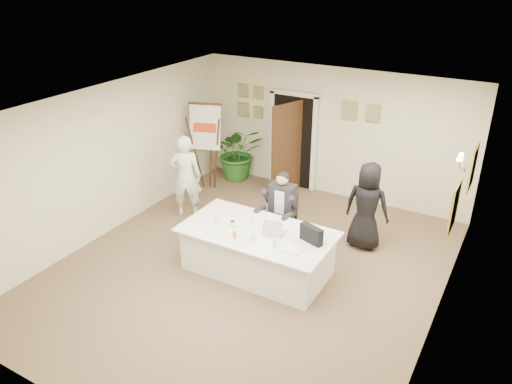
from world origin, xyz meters
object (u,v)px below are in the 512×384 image
object	(u,v)px
conference_table	(257,251)
paper_stack	(291,250)
seated_man	(281,209)
flip_chart	(207,151)
laptop_bag	(311,234)
oj_glass	(235,235)
potted_palm	(238,152)
laptop	(276,225)
standing_woman	(367,206)
steel_jug	(233,224)
standing_man	(186,176)

from	to	relation	value
conference_table	paper_stack	xyz separation A→B (m)	(0.75, -0.27, 0.40)
seated_man	flip_chart	world-z (taller)	flip_chart
laptop_bag	oj_glass	distance (m)	1.20
conference_table	laptop_bag	size ratio (longest dim) A/B	6.21
potted_palm	oj_glass	distance (m)	4.19
conference_table	seated_man	distance (m)	1.02
flip_chart	laptop	world-z (taller)	flip_chart
potted_palm	laptop_bag	xyz separation A→B (m)	(3.24, -3.08, 0.26)
seated_man	standing_woman	world-z (taller)	standing_woman
steel_jug	oj_glass	bearing A→B (deg)	-52.86
standing_man	laptop_bag	world-z (taller)	standing_man
conference_table	paper_stack	bearing A→B (deg)	-19.96
seated_man	standing_woman	xyz separation A→B (m)	(1.34, 0.71, 0.09)
potted_palm	laptop_bag	bearing A→B (deg)	-43.57
paper_stack	conference_table	bearing A→B (deg)	160.04
potted_palm	standing_man	bearing A→B (deg)	-87.43
seated_man	oj_glass	xyz separation A→B (m)	(-0.12, -1.36, 0.12)
paper_stack	steel_jug	xyz separation A→B (m)	(-1.16, 0.17, 0.04)
oj_glass	conference_table	bearing A→B (deg)	65.09
standing_man	standing_woman	distance (m)	3.57
flip_chart	standing_man	world-z (taller)	flip_chart
oj_glass	paper_stack	bearing A→B (deg)	7.69
paper_stack	laptop_bag	bearing A→B (deg)	68.10
seated_man	laptop_bag	bearing A→B (deg)	-51.58
seated_man	potted_palm	xyz separation A→B (m)	(-2.27, 2.23, -0.07)
steel_jug	standing_woman	bearing A→B (deg)	46.30
seated_man	flip_chart	bearing A→B (deg)	141.47
flip_chart	standing_man	bearing A→B (deg)	-73.79
standing_man	laptop	bearing A→B (deg)	130.52
potted_palm	steel_jug	distance (m)	3.81
paper_stack	flip_chart	bearing A→B (deg)	142.09
standing_man	flip_chart	bearing A→B (deg)	-102.35
standing_woman	paper_stack	bearing A→B (deg)	73.85
seated_man	steel_jug	bearing A→B (deg)	-118.32
potted_palm	oj_glass	world-z (taller)	potted_palm
flip_chart	standing_woman	bearing A→B (deg)	-9.86
conference_table	standing_woman	xyz separation A→B (m)	(1.28, 1.67, 0.42)
conference_table	oj_glass	xyz separation A→B (m)	(-0.18, -0.40, 0.45)
standing_woman	paper_stack	distance (m)	2.01
standing_woman	steel_jug	size ratio (longest dim) A/B	14.75
paper_stack	potted_palm	bearing A→B (deg)	131.70
flip_chart	oj_glass	distance (m)	3.67
seated_man	standing_man	bearing A→B (deg)	167.44
standing_woman	paper_stack	size ratio (longest dim) A/B	5.60
laptop_bag	standing_woman	bearing A→B (deg)	94.78
standing_woman	laptop	xyz separation A→B (m)	(-0.99, -1.58, 0.10)
oj_glass	laptop_bag	bearing A→B (deg)	25.05
standing_man	potted_palm	distance (m)	2.14
paper_stack	standing_man	bearing A→B (deg)	156.01
laptop_bag	standing_man	bearing A→B (deg)	-178.46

